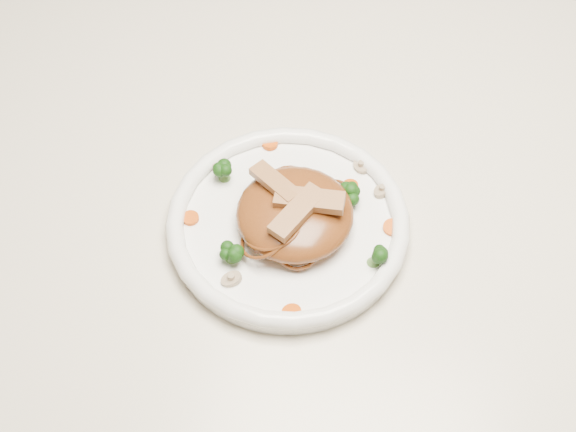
# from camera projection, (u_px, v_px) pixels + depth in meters

# --- Properties ---
(table) EXTENTS (1.20, 0.80, 0.75)m
(table) POSITION_uv_depth(u_px,v_px,m) (374.00, 250.00, 1.06)
(table) COLOR beige
(table) RESTS_ON ground
(plate) EXTENTS (0.30, 0.30, 0.02)m
(plate) POSITION_uv_depth(u_px,v_px,m) (288.00, 228.00, 0.95)
(plate) COLOR white
(plate) RESTS_ON table
(noodle_mound) EXTENTS (0.14, 0.14, 0.04)m
(noodle_mound) POSITION_uv_depth(u_px,v_px,m) (295.00, 214.00, 0.92)
(noodle_mound) COLOR brown
(noodle_mound) RESTS_ON plate
(chicken_a) EXTENTS (0.07, 0.03, 0.01)m
(chicken_a) POSITION_uv_depth(u_px,v_px,m) (309.00, 200.00, 0.90)
(chicken_a) COLOR #A4774D
(chicken_a) RESTS_ON noodle_mound
(chicken_b) EXTENTS (0.06, 0.05, 0.01)m
(chicken_b) POSITION_uv_depth(u_px,v_px,m) (275.00, 183.00, 0.92)
(chicken_b) COLOR #A4774D
(chicken_b) RESTS_ON noodle_mound
(chicken_c) EXTENTS (0.05, 0.07, 0.01)m
(chicken_c) POSITION_uv_depth(u_px,v_px,m) (297.00, 212.00, 0.89)
(chicken_c) COLOR #A4774D
(chicken_c) RESTS_ON noodle_mound
(broccoli_0) EXTENTS (0.02, 0.02, 0.03)m
(broccoli_0) POSITION_uv_depth(u_px,v_px,m) (349.00, 194.00, 0.95)
(broccoli_0) COLOR #18410D
(broccoli_0) RESTS_ON plate
(broccoli_1) EXTENTS (0.03, 0.03, 0.03)m
(broccoli_1) POSITION_uv_depth(u_px,v_px,m) (224.00, 169.00, 0.96)
(broccoli_1) COLOR #18410D
(broccoli_1) RESTS_ON plate
(broccoli_2) EXTENTS (0.03, 0.03, 0.03)m
(broccoli_2) POSITION_uv_depth(u_px,v_px,m) (231.00, 251.00, 0.90)
(broccoli_2) COLOR #18410D
(broccoli_2) RESTS_ON plate
(broccoli_3) EXTENTS (0.04, 0.04, 0.03)m
(broccoli_3) POSITION_uv_depth(u_px,v_px,m) (374.00, 254.00, 0.90)
(broccoli_3) COLOR #18410D
(broccoli_3) RESTS_ON plate
(carrot_0) EXTENTS (0.02, 0.02, 0.00)m
(carrot_0) POSITION_uv_depth(u_px,v_px,m) (350.00, 186.00, 0.97)
(carrot_0) COLOR #D75007
(carrot_0) RESTS_ON plate
(carrot_1) EXTENTS (0.02, 0.02, 0.00)m
(carrot_1) POSITION_uv_depth(u_px,v_px,m) (191.00, 218.00, 0.94)
(carrot_1) COLOR #D75007
(carrot_1) RESTS_ON plate
(carrot_2) EXTENTS (0.03, 0.03, 0.00)m
(carrot_2) POSITION_uv_depth(u_px,v_px,m) (392.00, 227.00, 0.93)
(carrot_2) COLOR #D75007
(carrot_2) RESTS_ON plate
(carrot_3) EXTENTS (0.02, 0.02, 0.00)m
(carrot_3) POSITION_uv_depth(u_px,v_px,m) (270.00, 144.00, 1.00)
(carrot_3) COLOR #D75007
(carrot_3) RESTS_ON plate
(carrot_4) EXTENTS (0.03, 0.03, 0.00)m
(carrot_4) POSITION_uv_depth(u_px,v_px,m) (292.00, 313.00, 0.87)
(carrot_4) COLOR #D75007
(carrot_4) RESTS_ON plate
(mushroom_0) EXTENTS (0.03, 0.03, 0.01)m
(mushroom_0) POSITION_uv_depth(u_px,v_px,m) (231.00, 279.00, 0.90)
(mushroom_0) COLOR tan
(mushroom_0) RESTS_ON plate
(mushroom_1) EXTENTS (0.03, 0.03, 0.01)m
(mushroom_1) POSITION_uv_depth(u_px,v_px,m) (382.00, 190.00, 0.96)
(mushroom_1) COLOR tan
(mushroom_1) RESTS_ON plate
(mushroom_2) EXTENTS (0.03, 0.03, 0.01)m
(mushroom_2) POSITION_uv_depth(u_px,v_px,m) (221.00, 169.00, 0.98)
(mushroom_2) COLOR tan
(mushroom_2) RESTS_ON plate
(mushroom_3) EXTENTS (0.03, 0.03, 0.01)m
(mushroom_3) POSITION_uv_depth(u_px,v_px,m) (361.00, 167.00, 0.98)
(mushroom_3) COLOR tan
(mushroom_3) RESTS_ON plate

